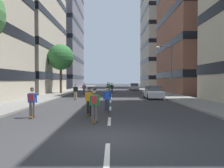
{
  "coord_description": "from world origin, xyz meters",
  "views": [
    {
      "loc": [
        0.14,
        -7.97,
        2.19
      ],
      "look_at": [
        0.0,
        20.36,
        1.67
      ],
      "focal_mm": 33.02,
      "sensor_mm": 36.0,
      "label": 1
    }
  ],
  "objects_px": {
    "parked_car_near": "(135,87)",
    "skater_8": "(109,85)",
    "parked_car_mid": "(154,93)",
    "skater_3": "(110,86)",
    "skater_2": "(33,100)",
    "skater_5": "(108,98)",
    "skater_6": "(113,88)",
    "skater_1": "(85,88)",
    "skater_7": "(77,91)",
    "streetlamp_right": "(170,65)",
    "skater_0": "(95,103)",
    "skater_4": "(90,100)",
    "street_tree_mid": "(62,57)"
  },
  "relations": [
    {
      "from": "skater_3",
      "to": "skater_6",
      "type": "bearing_deg",
      "value": -86.11
    },
    {
      "from": "street_tree_mid",
      "to": "streetlamp_right",
      "type": "relative_size",
      "value": 1.2
    },
    {
      "from": "skater_2",
      "to": "skater_1",
      "type": "bearing_deg",
      "value": 88.92
    },
    {
      "from": "parked_car_mid",
      "to": "skater_1",
      "type": "height_order",
      "value": "skater_1"
    },
    {
      "from": "skater_5",
      "to": "skater_8",
      "type": "distance_m",
      "value": 32.95
    },
    {
      "from": "skater_5",
      "to": "skater_2",
      "type": "bearing_deg",
      "value": -155.09
    },
    {
      "from": "street_tree_mid",
      "to": "skater_4",
      "type": "height_order",
      "value": "street_tree_mid"
    },
    {
      "from": "skater_0",
      "to": "skater_7",
      "type": "distance_m",
      "value": 13.24
    },
    {
      "from": "skater_7",
      "to": "streetlamp_right",
      "type": "bearing_deg",
      "value": 13.5
    },
    {
      "from": "parked_car_mid",
      "to": "skater_6",
      "type": "relative_size",
      "value": 2.47
    },
    {
      "from": "skater_7",
      "to": "skater_2",
      "type": "bearing_deg",
      "value": -92.47
    },
    {
      "from": "skater_3",
      "to": "skater_0",
      "type": "bearing_deg",
      "value": -90.63
    },
    {
      "from": "parked_car_mid",
      "to": "skater_5",
      "type": "xyz_separation_m",
      "value": [
        -5.27,
        -10.82,
        0.29
      ]
    },
    {
      "from": "skater_5",
      "to": "parked_car_mid",
      "type": "bearing_deg",
      "value": 64.02
    },
    {
      "from": "skater_3",
      "to": "skater_2",
      "type": "bearing_deg",
      "value": -98.03
    },
    {
      "from": "parked_car_mid",
      "to": "skater_2",
      "type": "height_order",
      "value": "skater_2"
    },
    {
      "from": "streetlamp_right",
      "to": "parked_car_near",
      "type": "bearing_deg",
      "value": 96.6
    },
    {
      "from": "street_tree_mid",
      "to": "skater_5",
      "type": "bearing_deg",
      "value": -67.58
    },
    {
      "from": "parked_car_mid",
      "to": "street_tree_mid",
      "type": "height_order",
      "value": "street_tree_mid"
    },
    {
      "from": "skater_1",
      "to": "skater_7",
      "type": "relative_size",
      "value": 1.0
    },
    {
      "from": "parked_car_near",
      "to": "skater_5",
      "type": "relative_size",
      "value": 2.47
    },
    {
      "from": "skater_4",
      "to": "skater_8",
      "type": "relative_size",
      "value": 1.0
    },
    {
      "from": "skater_6",
      "to": "skater_1",
      "type": "bearing_deg",
      "value": -164.37
    },
    {
      "from": "parked_car_mid",
      "to": "skater_6",
      "type": "distance_m",
      "value": 9.3
    },
    {
      "from": "skater_3",
      "to": "skater_7",
      "type": "distance_m",
      "value": 17.74
    },
    {
      "from": "parked_car_near",
      "to": "parked_car_mid",
      "type": "relative_size",
      "value": 1.0
    },
    {
      "from": "streetlamp_right",
      "to": "skater_7",
      "type": "bearing_deg",
      "value": -166.5
    },
    {
      "from": "skater_1",
      "to": "skater_6",
      "type": "distance_m",
      "value": 4.43
    },
    {
      "from": "parked_car_mid",
      "to": "skater_3",
      "type": "distance_m",
      "value": 16.98
    },
    {
      "from": "skater_4",
      "to": "skater_5",
      "type": "height_order",
      "value": "same"
    },
    {
      "from": "parked_car_near",
      "to": "skater_1",
      "type": "bearing_deg",
      "value": -122.42
    },
    {
      "from": "skater_0",
      "to": "skater_2",
      "type": "height_order",
      "value": "same"
    },
    {
      "from": "parked_car_near",
      "to": "skater_3",
      "type": "distance_m",
      "value": 7.55
    },
    {
      "from": "skater_3",
      "to": "skater_6",
      "type": "xyz_separation_m",
      "value": [
        0.56,
        -8.2,
        0.03
      ]
    },
    {
      "from": "parked_car_near",
      "to": "skater_1",
      "type": "distance_m",
      "value": 17.22
    },
    {
      "from": "skater_2",
      "to": "skater_3",
      "type": "xyz_separation_m",
      "value": [
        4.08,
        28.89,
        -0.03
      ]
    },
    {
      "from": "parked_car_near",
      "to": "skater_8",
      "type": "relative_size",
      "value": 2.47
    },
    {
      "from": "parked_car_near",
      "to": "skater_3",
      "type": "xyz_separation_m",
      "value": [
        -5.52,
        -5.14,
        0.29
      ]
    },
    {
      "from": "skater_2",
      "to": "skater_7",
      "type": "bearing_deg",
      "value": 87.53
    },
    {
      "from": "parked_car_near",
      "to": "skater_0",
      "type": "xyz_separation_m",
      "value": [
        -5.85,
        -35.35,
        0.32
      ]
    },
    {
      "from": "streetlamp_right",
      "to": "skater_8",
      "type": "bearing_deg",
      "value": 111.5
    },
    {
      "from": "street_tree_mid",
      "to": "skater_7",
      "type": "bearing_deg",
      "value": -67.12
    },
    {
      "from": "skater_8",
      "to": "skater_3",
      "type": "bearing_deg",
      "value": -86.72
    },
    {
      "from": "street_tree_mid",
      "to": "parked_car_mid",
      "type": "bearing_deg",
      "value": -32.35
    },
    {
      "from": "skater_2",
      "to": "skater_4",
      "type": "relative_size",
      "value": 1.0
    },
    {
      "from": "skater_0",
      "to": "skater_4",
      "type": "distance_m",
      "value": 2.24
    },
    {
      "from": "skater_3",
      "to": "skater_6",
      "type": "height_order",
      "value": "same"
    },
    {
      "from": "skater_6",
      "to": "skater_3",
      "type": "bearing_deg",
      "value": 93.89
    },
    {
      "from": "parked_car_mid",
      "to": "streetlamp_right",
      "type": "distance_m",
      "value": 4.36
    },
    {
      "from": "streetlamp_right",
      "to": "skater_4",
      "type": "bearing_deg",
      "value": -122.88
    }
  ]
}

